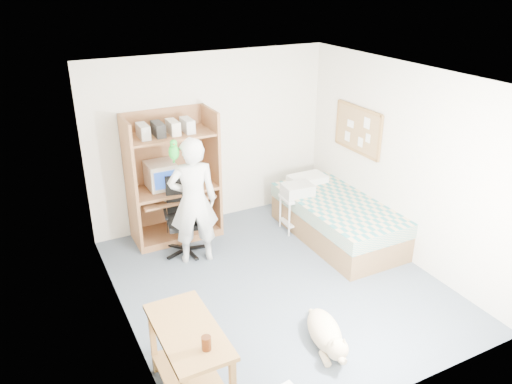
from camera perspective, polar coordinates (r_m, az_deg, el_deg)
floor at (r=6.21m, az=2.45°, el=-10.29°), size 4.00×4.00×0.00m
wall_back at (r=7.28m, az=-5.16°, el=5.99°), size 3.60×0.02×2.50m
wall_right at (r=6.62m, az=16.37°, el=3.18°), size 0.02×4.00×2.50m
wall_left at (r=5.03m, az=-15.48°, el=-3.47°), size 0.02×4.00×2.50m
ceiling at (r=5.22m, az=2.94°, el=12.98°), size 3.60×4.00×0.02m
computer_hutch at (r=6.98m, az=-9.52°, el=1.17°), size 1.20×0.63×1.80m
bed at (r=7.13m, az=9.19°, el=-3.05°), size 1.02×2.02×0.66m
side_desk at (r=4.54m, az=-7.60°, el=-17.78°), size 0.50×1.00×0.75m
corkboard at (r=7.18m, az=11.56°, el=6.99°), size 0.04×0.94×0.66m
office_chair at (r=6.77m, az=-8.19°, el=-3.82°), size 0.57×0.57×1.01m
person at (r=6.31m, az=-7.18°, el=-1.06°), size 0.69×0.52×1.68m
parrot at (r=6.00m, az=-9.38°, el=4.66°), size 0.12×0.22×0.34m
dog at (r=5.26m, az=8.03°, el=-15.71°), size 0.46×0.93×0.35m
printer_cart at (r=7.25m, az=4.70°, el=-1.74°), size 0.47×0.39×0.53m
printer at (r=7.14m, az=4.78°, el=0.20°), size 0.44×0.35×0.18m
crt_monitor at (r=6.90m, az=-10.83°, el=1.92°), size 0.38×0.41×0.35m
keyboard at (r=6.91m, az=-8.84°, el=-0.40°), size 0.45×0.17×0.03m
pencil_cup at (r=7.00m, az=-6.80°, el=1.39°), size 0.08×0.08×0.12m
drink_glass at (r=4.13m, az=-5.69°, el=-16.81°), size 0.08×0.08×0.12m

